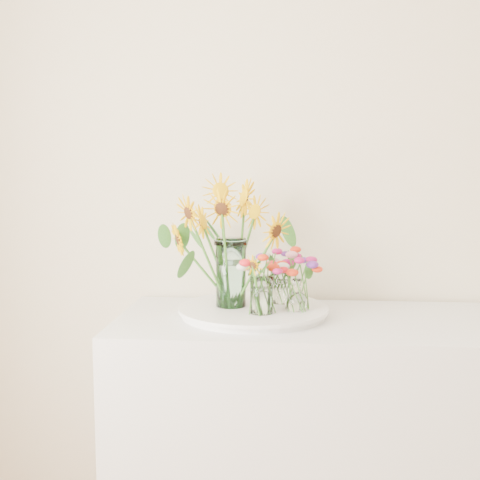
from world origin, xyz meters
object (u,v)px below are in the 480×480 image
Objects in this scene: small_vase_c at (281,287)px; mason_jar at (231,273)px; counter at (321,445)px; small_vase_a at (262,296)px; small_vase_b at (297,295)px; tray at (253,312)px.

mason_jar is at bearing -157.77° from small_vase_c.
counter is 10.79× the size of small_vase_a.
small_vase_a is 1.14× the size of small_vase_b.
small_vase_b is at bearing -14.86° from tray.
counter is at bearing -5.85° from mason_jar.
tray is at bearing -141.46° from small_vase_c.
counter is 0.52m from tray.
counter is 0.57m from small_vase_c.
small_vase_c is at bearing 70.16° from small_vase_a.
small_vase_b reaches higher than tray.
tray is (-0.24, 0.03, 0.46)m from counter.
small_vase_c reaches higher than counter.
mason_jar is 2.14× the size of small_vase_b.
mason_jar is 1.87× the size of small_vase_a.
small_vase_b is (0.23, -0.04, -0.06)m from mason_jar.
small_vase_b is at bearing -10.95° from mason_jar.
mason_jar reaches higher than small_vase_b.
small_vase_a reaches higher than tray.
small_vase_a is 0.18m from small_vase_c.
counter is at bearing 17.72° from small_vase_a.
small_vase_a is at bearing -70.45° from tray.
tray is at bearing 173.30° from counter.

